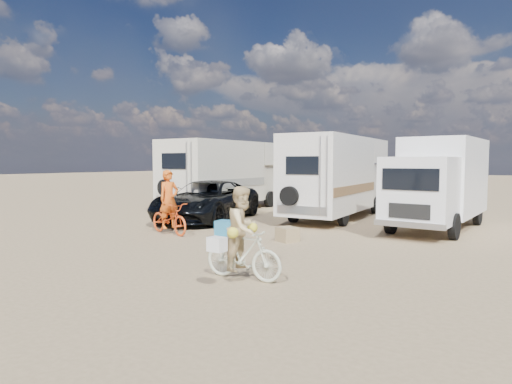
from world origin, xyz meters
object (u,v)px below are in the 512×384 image
Objects in this scene: dark_suv at (207,201)px; rv_main at (338,178)px; bike_man at (169,218)px; crate at (287,234)px; rider_man at (169,205)px; cooler at (227,229)px; box_truck at (438,184)px; rider_woman at (243,238)px; rv_left at (226,176)px; bike_woman at (243,254)px.

rv_main is at bearing 29.15° from dark_suv.
crate is (3.55, 0.95, -0.28)m from bike_man.
rider_man is (-2.57, -6.45, -0.67)m from rv_main.
dark_suv is at bearing 129.42° from cooler.
box_truck is 3.79× the size of rider_woman.
crate is (1.71, 0.47, -0.05)m from cooler.
rv_main is 7.02m from bike_man.
rv_left reaches higher than cooler.
box_truck reaches higher than crate.
bike_man is at bearing -175.69° from cooler.
rider_woman is at bearing -81.03° from rv_main.
rider_woman is at bearing -71.18° from crate.
crate is at bearing -120.14° from box_truck.
bike_man is at bearing -116.52° from rv_main.
rider_woman is (2.27, -9.28, -0.77)m from rv_main.
rv_main reaches higher than rv_left.
rv_left is 13.60× the size of crate.
rv_left is 7.50m from cooler.
rv_main reaches higher than bike_man.
bike_woman is at bearing -71.18° from crate.
bike_woman reaches higher than crate.
rv_main is 5.36m from rv_left.
rider_woman is at bearing -58.83° from dark_suv.
dark_suv reaches higher than bike_man.
cooler is at bearing -130.31° from box_truck.
dark_suv is 3.87m from cooler.
dark_suv is at bearing 32.42° from bike_man.
box_truck is at bearing -16.20° from bike_woman.
rider_man reaches higher than bike_man.
rv_left is 11.88m from rider_woman.
bike_man is at bearing -137.41° from box_truck.
rv_left is 1.26× the size of dark_suv.
bike_man is 1.16× the size of rider_woman.
bike_woman is 4.01m from crate.
rv_left is at bearing 177.37° from rv_main.
rv_main is 3.94m from box_truck.
rider_man is at bearing -175.69° from cooler.
crate is (-2.86, -4.61, -1.27)m from box_truck.
bike_man is 2.94× the size of cooler.
rider_man is at bearing -67.15° from rv_left.
box_truck reaches higher than bike_man.
rv_left reaches higher than box_truck.
rider_man is (0.00, 0.00, 0.40)m from bike_man.
rv_main is 3.93× the size of rider_man.
cooler is at bearing -54.84° from dark_suv.
crate is (-1.29, 3.78, -0.28)m from bike_woman.
crate is (4.64, -2.01, -0.54)m from dark_suv.
box_truck is at bearing -36.72° from rider_man.
rv_main is 4.43× the size of rider_woman.
bike_man is 5.62m from rider_woman.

